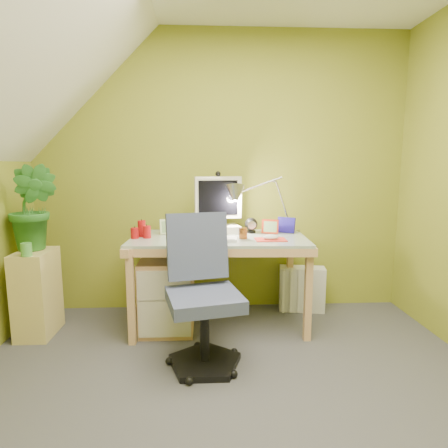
{
  "coord_description": "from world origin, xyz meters",
  "views": [
    {
      "loc": [
        -0.13,
        -1.67,
        1.27
      ],
      "look_at": [
        0.0,
        1.0,
        0.85
      ],
      "focal_mm": 30.0,
      "sensor_mm": 36.0,
      "label": 1
    }
  ],
  "objects_px": {
    "side_ledge": "(37,293)",
    "task_chair": "(204,298)",
    "monitor": "(218,201)",
    "potted_plant": "(33,207)",
    "radiator": "(302,289)",
    "desk": "(219,282)",
    "desk_lamp": "(273,193)"
  },
  "relations": [
    {
      "from": "side_ledge",
      "to": "task_chair",
      "type": "distance_m",
      "value": 1.37
    },
    {
      "from": "monitor",
      "to": "side_ledge",
      "type": "xyz_separation_m",
      "value": [
        -1.37,
        -0.27,
        -0.67
      ]
    },
    {
      "from": "side_ledge",
      "to": "potted_plant",
      "type": "xyz_separation_m",
      "value": [
        0.0,
        0.05,
        0.64
      ]
    },
    {
      "from": "potted_plant",
      "to": "radiator",
      "type": "xyz_separation_m",
      "value": [
        2.11,
        0.32,
        -0.77
      ]
    },
    {
      "from": "side_ledge",
      "to": "desk",
      "type": "bearing_deg",
      "value": 3.92
    },
    {
      "from": "desk",
      "to": "potted_plant",
      "type": "height_order",
      "value": "potted_plant"
    },
    {
      "from": "desk",
      "to": "monitor",
      "type": "bearing_deg",
      "value": 92.62
    },
    {
      "from": "side_ledge",
      "to": "task_chair",
      "type": "bearing_deg",
      "value": -22.58
    },
    {
      "from": "desk_lamp",
      "to": "side_ledge",
      "type": "height_order",
      "value": "desk_lamp"
    },
    {
      "from": "desk",
      "to": "side_ledge",
      "type": "relative_size",
      "value": 2.09
    },
    {
      "from": "potted_plant",
      "to": "radiator",
      "type": "height_order",
      "value": "potted_plant"
    },
    {
      "from": "task_chair",
      "to": "potted_plant",
      "type": "bearing_deg",
      "value": 142.63
    },
    {
      "from": "desk_lamp",
      "to": "task_chair",
      "type": "relative_size",
      "value": 0.72
    },
    {
      "from": "desk",
      "to": "desk_lamp",
      "type": "distance_m",
      "value": 0.84
    },
    {
      "from": "monitor",
      "to": "radiator",
      "type": "height_order",
      "value": "monitor"
    },
    {
      "from": "monitor",
      "to": "side_ledge",
      "type": "relative_size",
      "value": 0.83
    },
    {
      "from": "desk",
      "to": "potted_plant",
      "type": "relative_size",
      "value": 2.11
    },
    {
      "from": "desk_lamp",
      "to": "side_ledge",
      "type": "relative_size",
      "value": 1.02
    },
    {
      "from": "monitor",
      "to": "potted_plant",
      "type": "bearing_deg",
      "value": 178.51
    },
    {
      "from": "side_ledge",
      "to": "potted_plant",
      "type": "bearing_deg",
      "value": 90.0
    },
    {
      "from": "task_chair",
      "to": "radiator",
      "type": "distance_m",
      "value": 1.27
    },
    {
      "from": "desk_lamp",
      "to": "potted_plant",
      "type": "distance_m",
      "value": 1.84
    },
    {
      "from": "potted_plant",
      "to": "radiator",
      "type": "relative_size",
      "value": 1.64
    },
    {
      "from": "task_chair",
      "to": "radiator",
      "type": "xyz_separation_m",
      "value": [
        0.86,
        0.9,
        -0.26
      ]
    },
    {
      "from": "desk",
      "to": "desk_lamp",
      "type": "height_order",
      "value": "desk_lamp"
    },
    {
      "from": "side_ledge",
      "to": "task_chair",
      "type": "height_order",
      "value": "task_chair"
    },
    {
      "from": "desk",
      "to": "potted_plant",
      "type": "bearing_deg",
      "value": -175.54
    },
    {
      "from": "desk_lamp",
      "to": "task_chair",
      "type": "distance_m",
      "value": 1.14
    },
    {
      "from": "desk_lamp",
      "to": "side_ledge",
      "type": "distance_m",
      "value": 1.98
    },
    {
      "from": "side_ledge",
      "to": "radiator",
      "type": "relative_size",
      "value": 1.65
    },
    {
      "from": "desk",
      "to": "radiator",
      "type": "height_order",
      "value": "desk"
    },
    {
      "from": "monitor",
      "to": "task_chair",
      "type": "height_order",
      "value": "monitor"
    }
  ]
}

